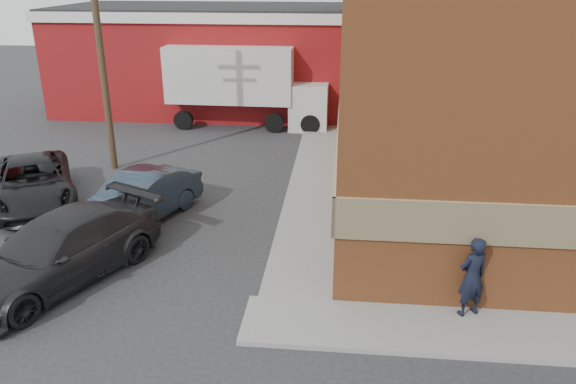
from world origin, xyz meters
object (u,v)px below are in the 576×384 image
(man, at_px, (472,277))
(sedan, at_px, (138,199))
(warehouse, at_px, (210,57))
(suv_a, at_px, (33,182))
(box_truck, at_px, (247,81))
(utility_pole, at_px, (100,48))
(brick_building, at_px, (546,56))
(suv_b, at_px, (59,250))

(man, distance_m, sedan, 10.31)
(warehouse, xyz_separation_m, suv_a, (-2.78, -14.76, -2.05))
(suv_a, height_order, box_truck, box_truck)
(utility_pole, height_order, man, utility_pole)
(brick_building, height_order, suv_a, brick_building)
(sedan, height_order, suv_b, suv_b)
(utility_pole, bearing_deg, sedan, -60.25)
(suv_b, relative_size, box_truck, 0.71)
(utility_pole, bearing_deg, brick_building, -0.02)
(brick_building, height_order, box_truck, brick_building)
(brick_building, xyz_separation_m, suv_a, (-17.28, -3.75, -3.92))
(brick_building, relative_size, man, 9.43)
(box_truck, bearing_deg, brick_building, -29.79)
(man, height_order, suv_a, man)
(sedan, bearing_deg, suv_b, -80.19)
(warehouse, relative_size, utility_pole, 1.81)
(sedan, bearing_deg, box_truck, 104.37)
(man, relative_size, box_truck, 0.24)
(brick_building, bearing_deg, utility_pole, 179.98)
(suv_a, bearing_deg, suv_b, -85.52)
(warehouse, relative_size, suv_b, 2.83)
(suv_a, bearing_deg, warehouse, 48.98)
(warehouse, bearing_deg, sedan, -85.39)
(sedan, height_order, box_truck, box_truck)
(utility_pole, height_order, sedan, utility_pole)
(suv_a, bearing_deg, man, -52.67)
(utility_pole, xyz_separation_m, man, (12.10, -9.25, -3.66))
(brick_building, distance_m, utility_pole, 16.00)
(suv_a, bearing_deg, sedan, -45.58)
(box_truck, bearing_deg, suv_a, -116.34)
(utility_pole, height_order, box_truck, utility_pole)
(utility_pole, relative_size, box_truck, 1.11)
(suv_a, distance_m, suv_b, 5.78)
(box_truck, bearing_deg, suv_b, -97.28)
(brick_building, bearing_deg, warehouse, 142.80)
(warehouse, height_order, suv_a, warehouse)
(brick_building, bearing_deg, suv_b, -148.70)
(man, height_order, suv_b, man)
(man, xyz_separation_m, suv_b, (-10.08, 0.75, -0.25))
(warehouse, height_order, suv_b, warehouse)
(brick_building, xyz_separation_m, suv_b, (-13.98, -8.50, -3.85))
(warehouse, distance_m, man, 22.92)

